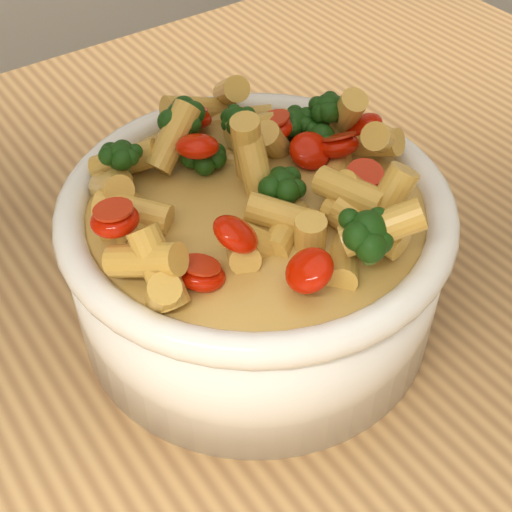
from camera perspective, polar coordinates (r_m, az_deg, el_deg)
table at (r=0.54m, az=-10.17°, el=-16.42°), size 1.20×0.80×0.90m
serving_bowl at (r=0.44m, az=0.00°, el=0.12°), size 0.24×0.24×0.10m
pasta_salad at (r=0.40m, az=0.00°, el=6.56°), size 0.19×0.19×0.04m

